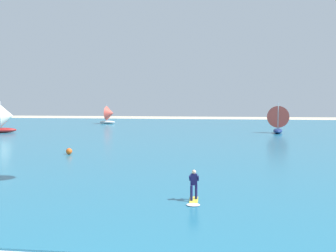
% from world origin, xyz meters
% --- Properties ---
extents(ocean, '(160.00, 90.00, 0.10)m').
position_xyz_m(ocean, '(0.00, 49.44, 0.05)').
color(ocean, '#236B89').
rests_on(ocean, ground).
extents(kitesurfer, '(0.72, 1.96, 1.67)m').
position_xyz_m(kitesurfer, '(2.36, 11.75, 0.70)').
color(kitesurfer, yellow).
rests_on(kitesurfer, ocean).
extents(sailboat_center_horizon, '(3.69, 3.17, 4.23)m').
position_xyz_m(sailboat_center_horizon, '(-19.46, 72.76, 2.04)').
color(sailboat_center_horizon, silver).
rests_on(sailboat_center_horizon, ocean).
extents(sailboat_near_shore, '(3.63, 4.22, 4.81)m').
position_xyz_m(sailboat_near_shore, '(13.11, 54.57, 2.30)').
color(sailboat_near_shore, navy).
rests_on(sailboat_near_shore, ocean).
extents(sailboat_heeled_over, '(4.47, 3.97, 4.98)m').
position_xyz_m(sailboat_heeled_over, '(-29.90, 49.70, 2.38)').
color(sailboat_heeled_over, maroon).
rests_on(sailboat_heeled_over, ocean).
extents(marker_buoy, '(0.61, 0.61, 0.61)m').
position_xyz_m(marker_buoy, '(-10.79, 27.66, 0.40)').
color(marker_buoy, '#E55919').
rests_on(marker_buoy, ocean).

